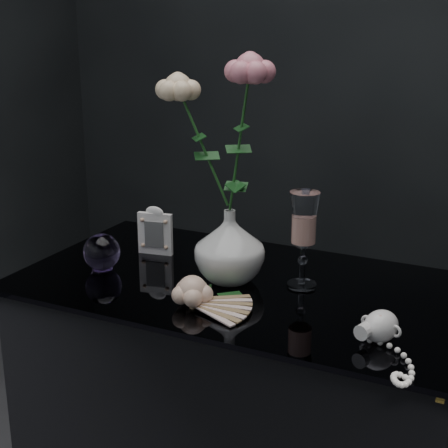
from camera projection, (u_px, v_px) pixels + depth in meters
The scene contains 9 objects.
table at pixel (244, 426), 1.69m from camera, with size 1.05×0.58×0.76m.
vase at pixel (230, 246), 1.57m from camera, with size 0.16×0.16×0.17m, color silver.
wine_glass at pixel (303, 240), 1.53m from camera, with size 0.07×0.07×0.22m, color white, non-canonical shape.
picture_frame at pixel (155, 230), 1.75m from camera, with size 0.09×0.07×0.13m, color white, non-canonical shape.
paperweight at pixel (102, 252), 1.65m from camera, with size 0.09×0.09×0.09m, color #9876C0, non-canonical shape.
paper_fan at pixel (193, 302), 1.44m from camera, with size 0.25×0.20×0.03m, color #FFEACB, non-canonical shape.
loose_rose at pixel (192, 291), 1.45m from camera, with size 0.15×0.19×0.07m, color #FFC2A4, non-canonical shape.
pearl_jar at pixel (381, 325), 1.30m from camera, with size 0.21×0.22×0.06m, color white, non-canonical shape.
roses at pixel (220, 127), 1.49m from camera, with size 0.24×0.12×0.40m.
Camera 1 is at (0.60, -1.29, 1.36)m, focal length 55.00 mm.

